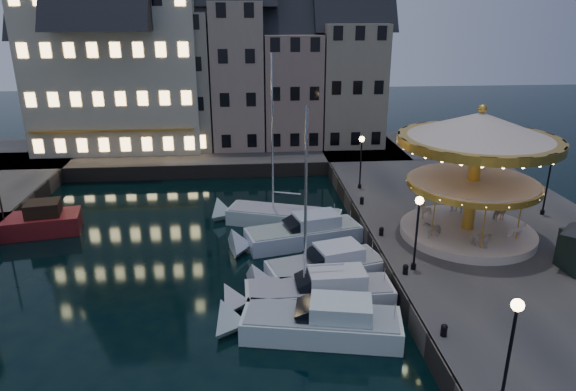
{
  "coord_description": "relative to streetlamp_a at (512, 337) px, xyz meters",
  "views": [
    {
      "loc": [
        -1.63,
        -23.04,
        14.43
      ],
      "look_at": [
        1.0,
        8.0,
        3.2
      ],
      "focal_mm": 32.0,
      "sensor_mm": 36.0,
      "label": 1
    }
  ],
  "objects": [
    {
      "name": "motorboat_b",
      "position": [
        -5.95,
        6.33,
        -3.37
      ],
      "size": [
        8.54,
        3.93,
        2.15
      ],
      "color": "silver",
      "rests_on": "ground"
    },
    {
      "name": "motorboat_e",
      "position": [
        -5.62,
        16.44,
        -3.37
      ],
      "size": [
        8.59,
        4.33,
        2.15
      ],
      "color": "silver",
      "rests_on": "ground"
    },
    {
      "name": "townhouse_nd",
      "position": [
        -9.45,
        39.0,
        5.26
      ],
      "size": [
        5.5,
        8.0,
        15.8
      ],
      "color": "gray",
      "rests_on": "quay_north"
    },
    {
      "name": "townhouse_nf",
      "position": [
        2.05,
        39.0,
        4.26
      ],
      "size": [
        6.82,
        8.0,
        13.8
      ],
      "color": "gray",
      "rests_on": "quay_north"
    },
    {
      "name": "bollard_a",
      "position": [
        -0.6,
        4.0,
        -2.41
      ],
      "size": [
        0.3,
        0.3,
        0.57
      ],
      "color": "black",
      "rests_on": "quay_east"
    },
    {
      "name": "streetlamp_c",
      "position": [
        0.0,
        23.5,
        0.0
      ],
      "size": [
        0.44,
        0.44,
        4.17
      ],
      "color": "black",
      "rests_on": "quay_east"
    },
    {
      "name": "quay_east",
      "position": [
        6.8,
        15.0,
        -3.37
      ],
      "size": [
        16.0,
        56.0,
        1.3
      ],
      "primitive_type": "cube",
      "color": "#474442",
      "rests_on": "ground"
    },
    {
      "name": "quaywall_e",
      "position": [
        -1.2,
        15.0,
        -3.37
      ],
      "size": [
        0.15,
        44.0,
        1.3
      ],
      "primitive_type": "cube",
      "color": "#47423A",
      "rests_on": "ground"
    },
    {
      "name": "ground",
      "position": [
        -7.2,
        9.0,
        -4.02
      ],
      "size": [
        160.0,
        160.0,
        0.0
      ],
      "primitive_type": "plane",
      "color": "black",
      "rests_on": "ground"
    },
    {
      "name": "townhouse_na",
      "position": [
        -26.7,
        39.0,
        3.76
      ],
      "size": [
        5.5,
        8.0,
        12.8
      ],
      "color": "tan",
      "rests_on": "quay_north"
    },
    {
      "name": "bollard_c",
      "position": [
        -0.6,
        14.5,
        -2.41
      ],
      "size": [
        0.3,
        0.3,
        0.57
      ],
      "color": "black",
      "rests_on": "quay_east"
    },
    {
      "name": "motorboat_f",
      "position": [
        -6.8,
        19.96,
        -3.49
      ],
      "size": [
        8.99,
        5.03,
        12.08
      ],
      "color": "silver",
      "rests_on": "ground"
    },
    {
      "name": "streetlamp_a",
      "position": [
        0.0,
        0.0,
        0.0
      ],
      "size": [
        0.44,
        0.44,
        4.17
      ],
      "color": "black",
      "rests_on": "quay_east"
    },
    {
      "name": "bollard_d",
      "position": [
        -0.6,
        20.0,
        -2.41
      ],
      "size": [
        0.3,
        0.3,
        0.57
      ],
      "color": "black",
      "rests_on": "quay_east"
    },
    {
      "name": "streetlamp_d",
      "position": [
        11.3,
        17.0,
        0.0
      ],
      "size": [
        0.44,
        0.44,
        4.17
      ],
      "color": "black",
      "rests_on": "quay_east"
    },
    {
      "name": "hotel_corner",
      "position": [
        -21.2,
        39.0,
        5.76
      ],
      "size": [
        17.6,
        9.0,
        16.8
      ],
      "color": "beige",
      "rests_on": "quay_north"
    },
    {
      "name": "townhouse_nb",
      "position": [
        -21.25,
        39.0,
        4.26
      ],
      "size": [
        6.16,
        8.0,
        13.8
      ],
      "color": "tan",
      "rests_on": "quay_north"
    },
    {
      "name": "bollard_b",
      "position": [
        -0.6,
        9.5,
        -2.41
      ],
      "size": [
        0.3,
        0.3,
        0.57
      ],
      "color": "black",
      "rests_on": "quay_east"
    },
    {
      "name": "red_fishing_boat",
      "position": [
        -24.03,
        19.53,
        -3.32
      ],
      "size": [
        7.87,
        3.95,
        5.96
      ],
      "color": "maroon",
      "rests_on": "ground"
    },
    {
      "name": "quaywall_n",
      "position": [
        -13.2,
        31.0,
        -3.37
      ],
      "size": [
        48.0,
        0.15,
        1.3
      ],
      "primitive_type": "cube",
      "color": "#47423A",
      "rests_on": "ground"
    },
    {
      "name": "townhouse_ne",
      "position": [
        -4.0,
        39.0,
        3.76
      ],
      "size": [
        6.16,
        8.0,
        12.8
      ],
      "color": "gray",
      "rests_on": "quay_north"
    },
    {
      "name": "motorboat_c",
      "position": [
        -5.67,
        8.95,
        -3.34
      ],
      "size": [
        8.67,
        2.4,
        11.53
      ],
      "color": "silver",
      "rests_on": "ground"
    },
    {
      "name": "motorboat_d",
      "position": [
        -4.91,
        11.58,
        -3.38
      ],
      "size": [
        7.7,
        4.28,
        2.15
      ],
      "color": "silver",
      "rests_on": "ground"
    },
    {
      "name": "streetlamp_b",
      "position": [
        0.0,
        10.0,
        0.0
      ],
      "size": [
        0.44,
        0.44,
        4.17
      ],
      "color": "black",
      "rests_on": "quay_east"
    },
    {
      "name": "quay_north",
      "position": [
        -15.2,
        37.0,
        -3.37
      ],
      "size": [
        44.0,
        12.0,
        1.3
      ],
      "primitive_type": "cube",
      "color": "#474442",
      "rests_on": "ground"
    },
    {
      "name": "townhouse_nc",
      "position": [
        -15.2,
        39.0,
        4.76
      ],
      "size": [
        6.82,
        8.0,
        14.8
      ],
      "color": "gray",
      "rests_on": "quay_north"
    },
    {
      "name": "carousel",
      "position": [
        4.67,
        14.01,
        2.65
      ],
      "size": [
        9.31,
        9.31,
        8.15
      ],
      "color": "beige",
      "rests_on": "quay_east"
    }
  ]
}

